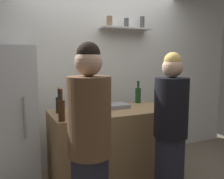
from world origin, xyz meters
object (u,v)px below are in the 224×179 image
(wine_bottle_amber_glass, at_px, (62,109))
(water_bottle_plastic, at_px, (80,103))
(refrigerator, at_px, (5,120))
(person_blonde, at_px, (170,133))
(wine_bottle_pale_glass, at_px, (75,103))
(wine_bottle_dark_glass, at_px, (59,104))
(baking_pan, at_px, (115,106))
(utensil_holder, at_px, (163,104))
(wine_bottle_green_glass, at_px, (138,95))
(person_brown_jacket, at_px, (90,150))

(wine_bottle_amber_glass, bearing_deg, water_bottle_plastic, 49.78)
(refrigerator, bearing_deg, person_blonde, -34.03)
(wine_bottle_pale_glass, xyz_separation_m, wine_bottle_dark_glass, (-0.13, 0.18, -0.03))
(refrigerator, xyz_separation_m, wine_bottle_amber_glass, (0.51, -0.61, 0.20))
(refrigerator, height_order, wine_bottle_amber_glass, refrigerator)
(water_bottle_plastic, relative_size, person_blonde, 0.16)
(baking_pan, height_order, utensil_holder, utensil_holder)
(refrigerator, distance_m, wine_bottle_amber_glass, 0.82)
(utensil_holder, bearing_deg, baking_pan, 157.83)
(wine_bottle_dark_glass, bearing_deg, wine_bottle_amber_glass, -98.74)
(utensil_holder, relative_size, wine_bottle_amber_glass, 0.68)
(refrigerator, height_order, wine_bottle_dark_glass, refrigerator)
(baking_pan, distance_m, wine_bottle_green_glass, 0.50)
(refrigerator, bearing_deg, wine_bottle_dark_glass, -21.87)
(wine_bottle_green_glass, bearing_deg, baking_pan, -157.17)
(water_bottle_plastic, bearing_deg, utensil_holder, -11.44)
(refrigerator, xyz_separation_m, wine_bottle_pale_glass, (0.70, -0.41, 0.21))
(refrigerator, xyz_separation_m, baking_pan, (1.26, -0.24, 0.11))
(wine_bottle_amber_glass, height_order, wine_bottle_pale_glass, wine_bottle_pale_glass)
(refrigerator, height_order, wine_bottle_green_glass, refrigerator)
(person_blonde, bearing_deg, wine_bottle_green_glass, 176.95)
(wine_bottle_amber_glass, height_order, person_blonde, person_blonde)
(wine_bottle_amber_glass, distance_m, person_blonde, 1.12)
(wine_bottle_amber_glass, relative_size, person_blonde, 0.20)
(refrigerator, height_order, person_blonde, refrigerator)
(utensil_holder, distance_m, water_bottle_plastic, 1.05)
(wine_bottle_amber_glass, distance_m, wine_bottle_pale_glass, 0.28)
(refrigerator, bearing_deg, baking_pan, -11.01)
(refrigerator, height_order, water_bottle_plastic, refrigerator)
(utensil_holder, distance_m, wine_bottle_amber_glass, 1.33)
(utensil_holder, distance_m, person_brown_jacket, 1.45)
(wine_bottle_dark_glass, bearing_deg, person_brown_jacket, -88.74)
(utensil_holder, bearing_deg, wine_bottle_pale_glass, 176.42)
(refrigerator, bearing_deg, water_bottle_plastic, -18.62)
(utensil_holder, distance_m, wine_bottle_green_glass, 0.45)
(wine_bottle_pale_glass, bearing_deg, water_bottle_plastic, 54.42)
(baking_pan, relative_size, wine_bottle_green_glass, 1.11)
(wine_bottle_green_glass, distance_m, wine_bottle_dark_glass, 1.15)
(utensil_holder, relative_size, person_blonde, 0.14)
(utensil_holder, distance_m, wine_bottle_pale_glass, 1.13)
(refrigerator, relative_size, wine_bottle_amber_glass, 5.22)
(wine_bottle_dark_glass, relative_size, water_bottle_plastic, 1.18)
(refrigerator, distance_m, person_brown_jacket, 1.35)
(utensil_holder, bearing_deg, person_brown_jacket, -149.38)
(wine_bottle_green_glass, bearing_deg, wine_bottle_amber_glass, -155.08)
(wine_bottle_pale_glass, relative_size, water_bottle_plastic, 1.41)
(person_brown_jacket, bearing_deg, wine_bottle_amber_glass, -164.25)
(wine_bottle_pale_glass, bearing_deg, person_blonde, -37.09)
(water_bottle_plastic, bearing_deg, wine_bottle_dark_glass, 169.94)
(wine_bottle_amber_glass, bearing_deg, refrigerator, 129.89)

